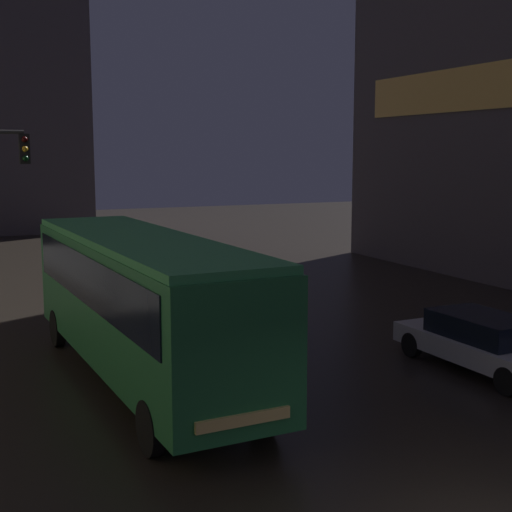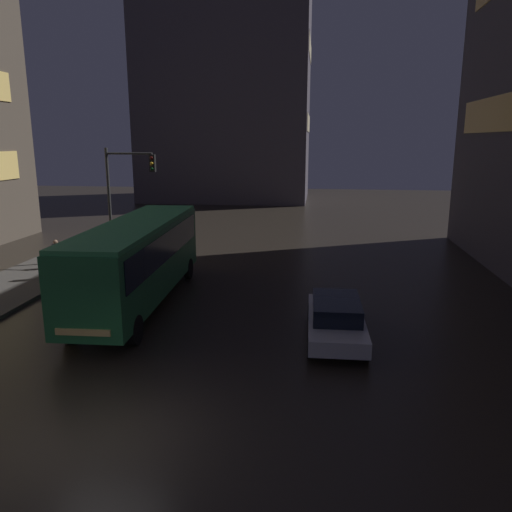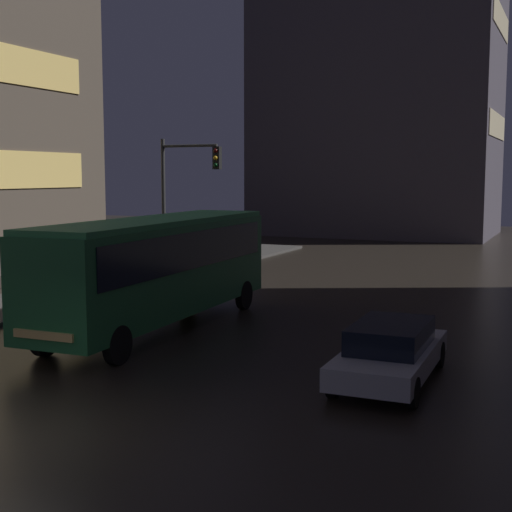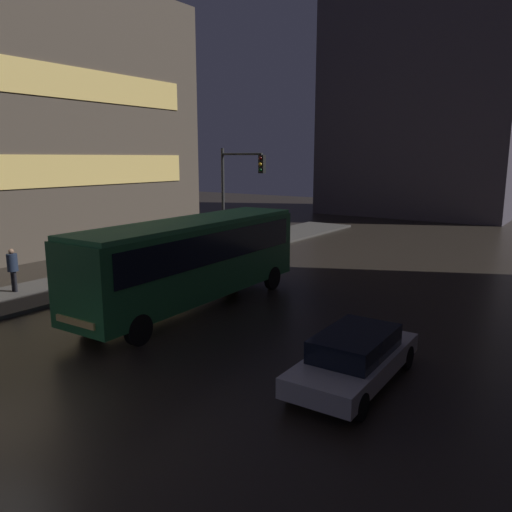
# 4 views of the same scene
# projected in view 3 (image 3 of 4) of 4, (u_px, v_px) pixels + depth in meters

# --- Properties ---
(sidewalk_left) EXTENTS (4.00, 48.00, 0.15)m
(sidewalk_left) POSITION_uv_depth(u_px,v_px,m) (10.00, 307.00, 25.21)
(sidewalk_left) COLOR #3D3A38
(sidewalk_left) RESTS_ON ground
(building_far_backdrop) EXTENTS (18.07, 12.00, 24.32)m
(building_far_backdrop) POSITION_uv_depth(u_px,v_px,m) (379.00, 80.00, 56.26)
(building_far_backdrop) COLOR #423D47
(building_far_backdrop) RESTS_ON ground
(bus_near) EXTENTS (2.88, 10.97, 3.41)m
(bus_near) POSITION_uv_depth(u_px,v_px,m) (158.00, 261.00, 21.69)
(bus_near) COLOR #236B38
(bus_near) RESTS_ON ground
(car_taxi) EXTENTS (1.96, 4.76, 1.37)m
(car_taxi) POSITION_uv_depth(u_px,v_px,m) (390.00, 351.00, 16.29)
(car_taxi) COLOR #B7B7BC
(car_taxi) RESTS_ON ground
(pedestrian_far) EXTENTS (0.51, 0.51, 1.85)m
(pedestrian_far) POSITION_uv_depth(u_px,v_px,m) (83.00, 268.00, 26.56)
(pedestrian_far) COLOR black
(pedestrian_far) RESTS_ON sidewalk_left
(traffic_light_main) EXTENTS (2.74, 0.35, 6.19)m
(traffic_light_main) POSITION_uv_depth(u_px,v_px,m) (182.00, 189.00, 29.04)
(traffic_light_main) COLOR #2D2D2D
(traffic_light_main) RESTS_ON ground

